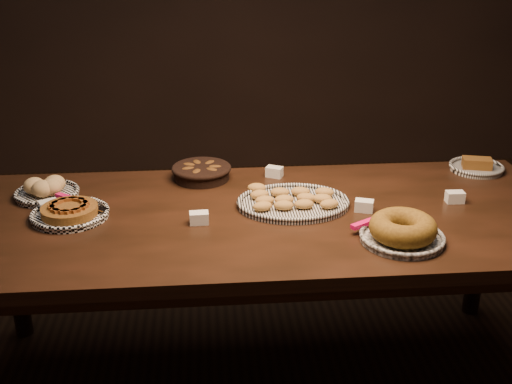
{
  "coord_description": "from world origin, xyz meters",
  "views": [
    {
      "loc": [
        -0.21,
        -2.22,
        1.79
      ],
      "look_at": [
        -0.02,
        0.05,
        0.82
      ],
      "focal_mm": 45.0,
      "sensor_mm": 36.0,
      "label": 1
    }
  ],
  "objects": [
    {
      "name": "buffet_table",
      "position": [
        0.0,
        0.0,
        0.68
      ],
      "size": [
        2.4,
        1.0,
        0.75
      ],
      "color": "black",
      "rests_on": "ground"
    },
    {
      "name": "tent_cards",
      "position": [
        0.04,
        0.09,
        0.77
      ],
      "size": [
        1.67,
        0.51,
        0.04
      ],
      "color": "white",
      "rests_on": "buffet_table"
    },
    {
      "name": "loaf_plate",
      "position": [
        1.01,
        0.38,
        0.77
      ],
      "size": [
        0.24,
        0.24,
        0.06
      ],
      "rotation": [
        0.0,
        0.0,
        -0.25
      ],
      "color": "black",
      "rests_on": "buffet_table"
    },
    {
      "name": "madeleine_platter",
      "position": [
        0.13,
        0.07,
        0.77
      ],
      "size": [
        0.44,
        0.36,
        0.05
      ],
      "rotation": [
        0.0,
        0.0,
        -0.31
      ],
      "color": "black",
      "rests_on": "buffet_table"
    },
    {
      "name": "bundt_cake_plate",
      "position": [
        0.47,
        -0.27,
        0.79
      ],
      "size": [
        0.32,
        0.36,
        0.09
      ],
      "rotation": [
        0.0,
        0.0,
        -0.24
      ],
      "color": "black",
      "rests_on": "buffet_table"
    },
    {
      "name": "ground",
      "position": [
        0.0,
        0.0,
        0.0
      ],
      "size": [
        5.0,
        5.0,
        0.0
      ],
      "primitive_type": "plane",
      "color": "black",
      "rests_on": "ground"
    },
    {
      "name": "bread_roll_plate",
      "position": [
        -0.86,
        0.24,
        0.78
      ],
      "size": [
        0.26,
        0.26,
        0.08
      ],
      "rotation": [
        0.0,
        0.0,
        -0.13
      ],
      "color": "white",
      "rests_on": "buffet_table"
    },
    {
      "name": "apple_tart_plate",
      "position": [
        -0.73,
        0.03,
        0.77
      ],
      "size": [
        0.29,
        0.31,
        0.06
      ],
      "rotation": [
        0.0,
        0.0,
        -0.06
      ],
      "color": "white",
      "rests_on": "buffet_table"
    },
    {
      "name": "croissant_basket",
      "position": [
        -0.23,
        0.38,
        0.79
      ],
      "size": [
        0.27,
        0.27,
        0.06
      ],
      "rotation": [
        0.0,
        0.0,
        -0.12
      ],
      "color": "black",
      "rests_on": "buffet_table"
    }
  ]
}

